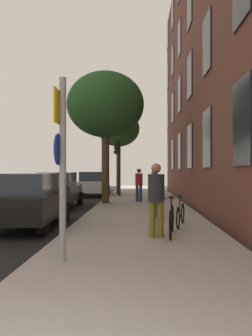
{
  "coord_description": "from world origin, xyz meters",
  "views": [
    {
      "loc": [
        0.99,
        -2.04,
        1.72
      ],
      "look_at": [
        0.39,
        13.59,
        1.83
      ],
      "focal_mm": 36.8,
      "sensor_mm": 36.0,
      "label": 1
    }
  ],
  "objects_px": {
    "bicycle_0": "(172,220)",
    "pedestrian_0": "(156,195)",
    "pedestrian_1": "(155,190)",
    "car_2": "(94,184)",
    "bicycle_2": "(158,208)",
    "tree_far": "(119,129)",
    "tree_near": "(105,105)",
    "bicycle_3": "(156,197)",
    "car_1": "(58,189)",
    "pedestrian_2": "(139,183)",
    "sign_post": "(61,156)",
    "bicycle_1": "(180,214)",
    "car_0": "(26,200)",
    "traffic_light": "(118,158)"
  },
  "relations": [
    {
      "from": "bicycle_0",
      "to": "pedestrian_0",
      "type": "xyz_separation_m",
      "value": [
        -0.39,
        -0.24,
        0.63
      ]
    },
    {
      "from": "pedestrian_1",
      "to": "car_2",
      "type": "bearing_deg",
      "value": 107.77
    },
    {
      "from": "bicycle_2",
      "to": "pedestrian_0",
      "type": "distance_m",
      "value": 3.29
    },
    {
      "from": "tree_far",
      "to": "pedestrian_1",
      "type": "xyz_separation_m",
      "value": [
        1.91,
        -11.35,
        -3.45
      ]
    },
    {
      "from": "tree_near",
      "to": "car_2",
      "type": "height_order",
      "value": "tree_near"
    },
    {
      "from": "bicycle_3",
      "to": "car_1",
      "type": "xyz_separation_m",
      "value": [
        -4.57,
        -0.78,
        0.37
      ]
    },
    {
      "from": "tree_near",
      "to": "bicycle_2",
      "type": "xyz_separation_m",
      "value": [
        2.28,
        -5.32,
        -4.44
      ]
    },
    {
      "from": "pedestrian_2",
      "to": "car_2",
      "type": "distance_m",
      "value": 5.95
    },
    {
      "from": "bicycle_2",
      "to": "car_2",
      "type": "relative_size",
      "value": 0.39
    },
    {
      "from": "sign_post",
      "to": "pedestrian_1",
      "type": "bearing_deg",
      "value": 71.66
    },
    {
      "from": "car_2",
      "to": "bicycle_3",
      "type": "bearing_deg",
      "value": -58.59
    },
    {
      "from": "bicycle_2",
      "to": "car_1",
      "type": "relative_size",
      "value": 0.39
    },
    {
      "from": "bicycle_1",
      "to": "bicycle_3",
      "type": "xyz_separation_m",
      "value": [
        -0.36,
        6.65,
        -0.01
      ]
    },
    {
      "from": "sign_post",
      "to": "bicycle_1",
      "type": "height_order",
      "value": "sign_post"
    },
    {
      "from": "bicycle_1",
      "to": "car_0",
      "type": "bearing_deg",
      "value": 176.65
    },
    {
      "from": "tree_far",
      "to": "pedestrian_0",
      "type": "relative_size",
      "value": 3.17
    },
    {
      "from": "bicycle_3",
      "to": "car_1",
      "type": "distance_m",
      "value": 4.65
    },
    {
      "from": "tree_near",
      "to": "tree_far",
      "type": "xyz_separation_m",
      "value": [
        0.26,
        6.3,
        -0.42
      ]
    },
    {
      "from": "bicycle_0",
      "to": "car_1",
      "type": "height_order",
      "value": "car_1"
    },
    {
      "from": "traffic_light",
      "to": "bicycle_3",
      "type": "bearing_deg",
      "value": -66.64
    },
    {
      "from": "sign_post",
      "to": "bicycle_0",
      "type": "relative_size",
      "value": 1.85
    },
    {
      "from": "pedestrian_1",
      "to": "car_2",
      "type": "height_order",
      "value": "pedestrian_1"
    },
    {
      "from": "bicycle_1",
      "to": "pedestrian_1",
      "type": "height_order",
      "value": "pedestrian_1"
    },
    {
      "from": "traffic_light",
      "to": "bicycle_3",
      "type": "distance_m",
      "value": 5.87
    },
    {
      "from": "car_0",
      "to": "pedestrian_2",
      "type": "bearing_deg",
      "value": 66.11
    },
    {
      "from": "pedestrian_1",
      "to": "car_2",
      "type": "relative_size",
      "value": 0.37
    },
    {
      "from": "car_1",
      "to": "bicycle_2",
      "type": "bearing_deg",
      "value": -44.54
    },
    {
      "from": "car_0",
      "to": "car_1",
      "type": "bearing_deg",
      "value": 93.77
    },
    {
      "from": "pedestrian_0",
      "to": "tree_near",
      "type": "bearing_deg",
      "value": 103.55
    },
    {
      "from": "sign_post",
      "to": "traffic_light",
      "type": "distance_m",
      "value": 15.62
    },
    {
      "from": "bicycle_3",
      "to": "car_1",
      "type": "bearing_deg",
      "value": -170.3
    },
    {
      "from": "traffic_light",
      "to": "car_0",
      "type": "distance_m",
      "value": 11.74
    },
    {
      "from": "sign_post",
      "to": "traffic_light",
      "type": "height_order",
      "value": "traffic_light"
    },
    {
      "from": "tree_near",
      "to": "pedestrian_0",
      "type": "relative_size",
      "value": 3.64
    },
    {
      "from": "tree_near",
      "to": "car_0",
      "type": "height_order",
      "value": "tree_near"
    },
    {
      "from": "sign_post",
      "to": "tree_far",
      "type": "distance_m",
      "value": 17.27
    },
    {
      "from": "car_1",
      "to": "bicycle_1",
      "type": "bearing_deg",
      "value": -49.94
    },
    {
      "from": "tree_near",
      "to": "pedestrian_2",
      "type": "bearing_deg",
      "value": 31.12
    },
    {
      "from": "tree_near",
      "to": "bicycle_1",
      "type": "relative_size",
      "value": 3.92
    },
    {
      "from": "traffic_light",
      "to": "bicycle_2",
      "type": "distance_m",
      "value": 10.53
    },
    {
      "from": "pedestrian_2",
      "to": "tree_near",
      "type": "bearing_deg",
      "value": -148.88
    },
    {
      "from": "pedestrian_1",
      "to": "car_0",
      "type": "relative_size",
      "value": 0.38
    },
    {
      "from": "bicycle_2",
      "to": "bicycle_3",
      "type": "xyz_separation_m",
      "value": [
        0.2,
        5.09,
        -0.01
      ]
    },
    {
      "from": "sign_post",
      "to": "traffic_light",
      "type": "relative_size",
      "value": 0.94
    },
    {
      "from": "tree_near",
      "to": "bicycle_0",
      "type": "height_order",
      "value": "tree_near"
    },
    {
      "from": "bicycle_0",
      "to": "bicycle_2",
      "type": "xyz_separation_m",
      "value": [
        -0.17,
        2.98,
        -0.03
      ]
    },
    {
      "from": "pedestrian_0",
      "to": "pedestrian_2",
      "type": "xyz_separation_m",
      "value": [
        -0.42,
        9.53,
        -0.04
      ]
    },
    {
      "from": "traffic_light",
      "to": "tree_near",
      "type": "bearing_deg",
      "value": -93.45
    },
    {
      "from": "tree_far",
      "to": "car_2",
      "type": "height_order",
      "value": "tree_far"
    },
    {
      "from": "pedestrian_0",
      "to": "bicycle_0",
      "type": "bearing_deg",
      "value": 32.1
    }
  ]
}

